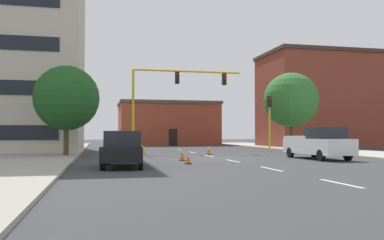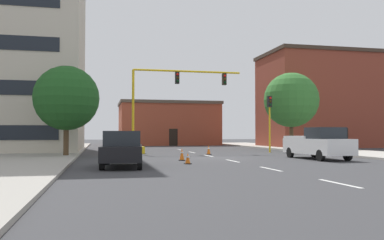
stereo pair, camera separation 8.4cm
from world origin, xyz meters
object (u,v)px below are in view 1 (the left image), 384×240
object	(u,v)px
traffic_cone_roadside_a	(182,154)
traffic_cone_roadside_b	(209,150)
traffic_cone_roadside_c	(188,158)
traffic_light_pole_right	(270,111)
sedan_black_near_left	(123,149)
tree_right_mid	(291,100)
tree_left_near	(67,98)
traffic_signal_gantry	(149,125)
pickup_truck_white	(318,144)

from	to	relation	value
traffic_cone_roadside_a	traffic_cone_roadside_b	size ratio (longest dim) A/B	1.00
traffic_cone_roadside_a	traffic_cone_roadside_c	xyz separation A→B (m)	(-0.22, -2.72, -0.08)
traffic_light_pole_right	sedan_black_near_left	size ratio (longest dim) A/B	1.03
tree_right_mid	tree_left_near	bearing A→B (deg)	-162.44
traffic_signal_gantry	traffic_cone_roadside_c	size ratio (longest dim) A/B	16.57
tree_right_mid	traffic_cone_roadside_c	xyz separation A→B (m)	(-12.84, -13.90, -4.44)
pickup_truck_white	traffic_cone_roadside_c	world-z (taller)	pickup_truck_white
traffic_signal_gantry	traffic_cone_roadside_a	bearing A→B (deg)	-84.09
tree_left_near	pickup_truck_white	size ratio (longest dim) A/B	1.14
traffic_signal_gantry	tree_right_mid	distance (m)	13.94
traffic_cone_roadside_a	traffic_cone_roadside_c	distance (m)	2.73
traffic_cone_roadside_b	tree_right_mid	bearing A→B (deg)	27.91
sedan_black_near_left	pickup_truck_white	bearing A→B (deg)	15.33
traffic_light_pole_right	traffic_cone_roadside_c	world-z (taller)	traffic_light_pole_right
sedan_black_near_left	traffic_cone_roadside_c	size ratio (longest dim) A/B	7.81
traffic_light_pole_right	traffic_cone_roadside_a	xyz separation A→B (m)	(-9.25, -8.38, -3.16)
pickup_truck_white	traffic_cone_roadside_b	world-z (taller)	pickup_truck_white
traffic_light_pole_right	tree_left_near	bearing A→B (deg)	-168.15
traffic_light_pole_right	traffic_cone_roadside_b	xyz separation A→B (m)	(-5.93, -2.12, -3.16)
sedan_black_near_left	traffic_cone_roadside_b	distance (m)	12.41
traffic_signal_gantry	tree_left_near	bearing A→B (deg)	-147.04
tree_left_near	tree_right_mid	world-z (taller)	tree_right_mid
traffic_cone_roadside_c	traffic_signal_gantry	bearing A→B (deg)	93.47
tree_left_near	tree_right_mid	xyz separation A→B (m)	(19.66, 6.22, 0.72)
traffic_light_pole_right	traffic_cone_roadside_a	distance (m)	12.87
traffic_signal_gantry	tree_left_near	distance (m)	7.49
traffic_signal_gantry	tree_right_mid	size ratio (longest dim) A/B	1.35
pickup_truck_white	sedan_black_near_left	size ratio (longest dim) A/B	1.17
traffic_cone_roadside_b	traffic_light_pole_right	bearing A→B (deg)	19.69
traffic_signal_gantry	traffic_cone_roadside_a	world-z (taller)	traffic_signal_gantry
tree_right_mid	sedan_black_near_left	distance (m)	22.60
traffic_signal_gantry	traffic_light_pole_right	distance (m)	10.26
traffic_light_pole_right	pickup_truck_white	xyz separation A→B (m)	(-0.66, -8.98, -2.55)
pickup_truck_white	traffic_cone_roadside_c	size ratio (longest dim) A/B	9.16
pickup_truck_white	traffic_cone_roadside_a	world-z (taller)	pickup_truck_white
pickup_truck_white	traffic_cone_roadside_c	xyz separation A→B (m)	(-8.81, -2.12, -0.68)
pickup_truck_white	traffic_signal_gantry	bearing A→B (deg)	134.95
traffic_light_pole_right	traffic_cone_roadside_a	world-z (taller)	traffic_light_pole_right
traffic_cone_roadside_a	traffic_light_pole_right	bearing A→B (deg)	42.18
traffic_light_pole_right	tree_left_near	world-z (taller)	tree_left_near
tree_left_near	tree_right_mid	bearing A→B (deg)	17.56
traffic_light_pole_right	traffic_cone_roadside_b	distance (m)	7.05
tree_left_near	traffic_light_pole_right	bearing A→B (deg)	11.85
traffic_cone_roadside_a	traffic_cone_roadside_b	world-z (taller)	traffic_cone_roadside_a
sedan_black_near_left	traffic_cone_roadside_c	bearing A→B (deg)	19.70
sedan_black_near_left	traffic_cone_roadside_a	xyz separation A→B (m)	(3.70, 3.97, -0.52)
traffic_light_pole_right	sedan_black_near_left	bearing A→B (deg)	-136.36
traffic_cone_roadside_a	traffic_cone_roadside_b	xyz separation A→B (m)	(3.32, 6.26, -0.00)
tree_left_near	traffic_cone_roadside_a	xyz separation A→B (m)	(7.04, -4.96, -3.64)
traffic_light_pole_right	sedan_black_near_left	distance (m)	18.09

